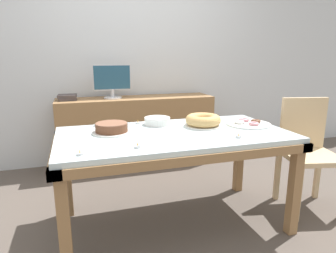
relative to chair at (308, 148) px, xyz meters
The scene contains 16 objects.
ground_plane 1.30m from the chair, behind, with size 12.00×12.00×0.00m, color #564C44.
wall_back 2.24m from the chair, 124.48° to the left, with size 8.00×0.10×2.60m, color silver.
dining_table 1.20m from the chair, behind, with size 1.70×0.90×0.74m.
chair is the anchor object (origin of this frame).
sideboard 1.86m from the chair, 129.72° to the left, with size 1.79×0.44×0.82m.
computer_monitor 2.10m from the chair, 135.53° to the left, with size 0.42×0.20×0.38m.
book_stack 2.44m from the chair, 143.67° to the left, with size 0.20×0.19×0.06m.
cake_chocolate_round 1.66m from the chair, behind, with size 0.29×0.29×0.08m.
cake_golden_bundt 0.96m from the chair, behind, with size 0.29×0.29×0.10m.
pastry_platter 0.59m from the chair, behind, with size 0.36×0.36×0.04m.
plate_stack 1.31m from the chair, 165.41° to the left, with size 0.21×0.21×0.06m.
tealight_near_cakes 1.46m from the chair, 164.07° to the left, with size 0.04×0.04×0.04m.
tealight_near_front 0.88m from the chair, 164.19° to the right, with size 0.04×0.04×0.04m.
tealight_right_edge 1.90m from the chair, behind, with size 0.04×0.04×0.04m.
tealight_left_edge 1.78m from the chair, 166.79° to the left, with size 0.04×0.04×0.04m.
tealight_centre 1.56m from the chair, behind, with size 0.04×0.04×0.04m.
Camera 1 is at (-0.68, -2.01, 1.29)m, focal length 32.00 mm.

